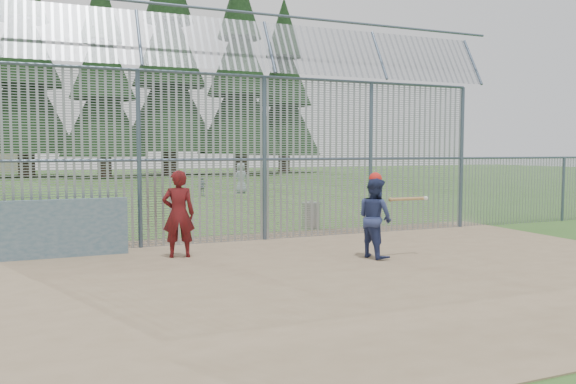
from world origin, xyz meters
name	(u,v)px	position (x,y,z in m)	size (l,w,h in m)	color
ground	(328,267)	(0.00, 0.00, 0.00)	(120.00, 120.00, 0.00)	#2D511E
dirt_infield	(341,272)	(0.00, -0.50, 0.01)	(14.00, 10.00, 0.02)	#756047
dugout_wall	(65,228)	(-4.60, 2.90, 0.62)	(2.50, 0.12, 1.20)	#38566B
batter	(375,218)	(1.28, 0.44, 0.84)	(0.80, 0.62, 1.64)	navy
onlooker	(179,214)	(-2.43, 2.01, 0.92)	(0.66, 0.43, 1.80)	maroon
bg_kid_standing	(241,178)	(4.03, 18.02, 0.80)	(0.78, 0.51, 1.60)	gray
bg_kid_seated	(202,187)	(1.85, 17.34, 0.46)	(0.54, 0.23, 0.93)	slate
batting_gear	(383,183)	(1.44, 0.40, 1.55)	(1.26, 0.43, 0.60)	red
trash_can	(311,215)	(1.94, 4.96, 0.38)	(0.56, 0.56, 0.82)	gray
bleacher	(4,216)	(-6.10, 7.83, 0.41)	(3.00, 0.95, 0.72)	gray
backstop_fence	(332,145)	(1.81, 3.43, 2.36)	(20.09, 0.81, 5.30)	#47566B
conifer_row	(135,51)	(1.93, 41.51, 10.83)	(38.48, 12.26, 20.20)	#332319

